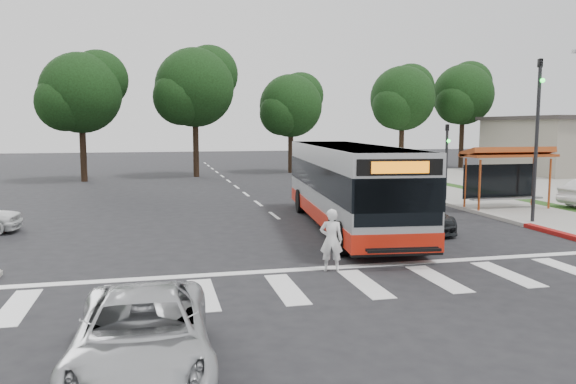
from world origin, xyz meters
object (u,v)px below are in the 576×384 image
object	(u,v)px
transit_bus	(348,187)
pedestrian	(331,240)
dark_sedan	(415,213)
silver_suv_south	(142,335)

from	to	relation	value
transit_bus	pedestrian	world-z (taller)	transit_bus
pedestrian	dark_sedan	xyz separation A→B (m)	(4.94, 5.14, -0.22)
pedestrian	dark_sedan	distance (m)	7.14
transit_bus	pedestrian	bearing A→B (deg)	-107.05
transit_bus	pedestrian	distance (m)	6.73
dark_sedan	silver_suv_south	world-z (taller)	silver_suv_south
transit_bus	pedestrian	xyz separation A→B (m)	(-2.60, -6.16, -0.73)
transit_bus	dark_sedan	xyz separation A→B (m)	(2.34, -1.02, -0.96)
dark_sedan	silver_suv_south	bearing A→B (deg)	-130.08
silver_suv_south	pedestrian	bearing A→B (deg)	49.77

